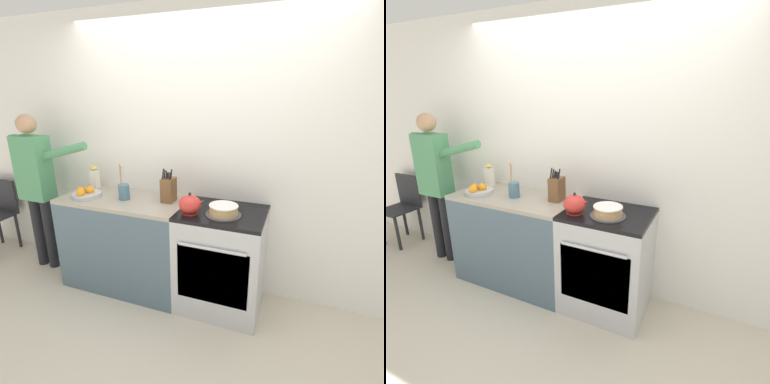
# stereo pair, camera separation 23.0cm
# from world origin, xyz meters

# --- Properties ---
(ground_plane) EXTENTS (16.00, 16.00, 0.00)m
(ground_plane) POSITION_xyz_m (0.00, 0.00, 0.00)
(ground_plane) COLOR beige
(wall_back) EXTENTS (8.00, 0.04, 2.60)m
(wall_back) POSITION_xyz_m (0.00, 0.61, 1.30)
(wall_back) COLOR silver
(wall_back) RESTS_ON ground_plane
(counter_cabinet) EXTENTS (1.21, 0.59, 0.92)m
(counter_cabinet) POSITION_xyz_m (-0.66, 0.29, 0.46)
(counter_cabinet) COLOR #4C6070
(counter_cabinet) RESTS_ON ground_plane
(stove_range) EXTENTS (0.72, 0.62, 0.92)m
(stove_range) POSITION_xyz_m (0.30, 0.29, 0.46)
(stove_range) COLOR #B7BABF
(stove_range) RESTS_ON ground_plane
(layer_cake) EXTENTS (0.29, 0.29, 0.09)m
(layer_cake) POSITION_xyz_m (0.33, 0.22, 0.96)
(layer_cake) COLOR #4C4C51
(layer_cake) RESTS_ON stove_range
(tea_kettle) EXTENTS (0.23, 0.18, 0.18)m
(tea_kettle) POSITION_xyz_m (0.06, 0.16, 1.00)
(tea_kettle) COLOR red
(tea_kettle) RESTS_ON stove_range
(knife_block) EXTENTS (0.11, 0.14, 0.31)m
(knife_block) POSITION_xyz_m (-0.22, 0.36, 1.03)
(knife_block) COLOR brown
(knife_block) RESTS_ON counter_cabinet
(utensil_crock) EXTENTS (0.10, 0.10, 0.33)m
(utensil_crock) POSITION_xyz_m (-0.64, 0.27, 1.00)
(utensil_crock) COLOR #477084
(utensil_crock) RESTS_ON counter_cabinet
(fruit_bowl) EXTENTS (0.27, 0.27, 0.11)m
(fruit_bowl) POSITION_xyz_m (-1.01, 0.20, 0.96)
(fruit_bowl) COLOR #B7BABF
(fruit_bowl) RESTS_ON counter_cabinet
(milk_carton) EXTENTS (0.07, 0.07, 0.25)m
(milk_carton) POSITION_xyz_m (-1.10, 0.46, 1.04)
(milk_carton) COLOR white
(milk_carton) RESTS_ON counter_cabinet
(person_baker) EXTENTS (0.94, 0.20, 1.67)m
(person_baker) POSITION_xyz_m (-1.69, 0.26, 1.00)
(person_baker) COLOR black
(person_baker) RESTS_ON ground_plane
(dining_chair) EXTENTS (0.40, 0.40, 0.87)m
(dining_chair) POSITION_xyz_m (-2.52, 0.38, 0.50)
(dining_chair) COLOR #232328
(dining_chair) RESTS_ON ground_plane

